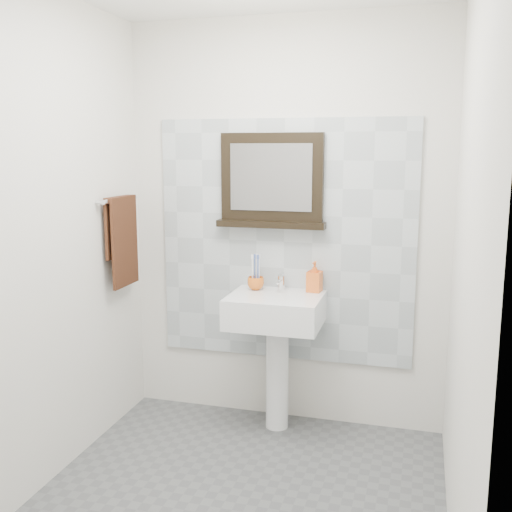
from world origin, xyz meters
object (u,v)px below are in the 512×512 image
Objects in this scene: pedestal_sink at (276,325)px; toothbrush_cup at (256,283)px; soap_dispenser at (315,277)px; hand_towel at (122,234)px; framed_mirror at (272,183)px.

pedestal_sink is 0.29m from toothbrush_cup.
soap_dispenser is 1.20m from hand_towel.
toothbrush_cup is at bearing 146.94° from pedestal_sink.
framed_mirror is (-0.08, 0.19, 0.84)m from pedestal_sink.
pedestal_sink reaches higher than toothbrush_cup.
soap_dispenser is at bearing 12.54° from hand_towel.
soap_dispenser is 0.34× the size of hand_towel.
framed_mirror is at bearing 178.27° from soap_dispenser.
framed_mirror is 1.23× the size of hand_towel.
soap_dispenser is (0.36, 0.04, 0.05)m from toothbrush_cup.
toothbrush_cup is 0.19× the size of hand_towel.
pedestal_sink is 0.37m from soap_dispenser.
soap_dispenser is at bearing 7.13° from toothbrush_cup.
framed_mirror is 0.97m from hand_towel.
hand_towel reaches higher than toothbrush_cup.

